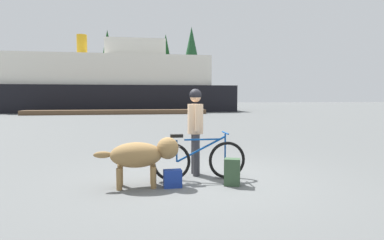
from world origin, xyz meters
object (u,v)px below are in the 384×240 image
at_px(dog, 142,155).
at_px(handbag_pannier, 173,179).
at_px(ferry_boat, 113,85).
at_px(person_cyclist, 195,123).
at_px(bicycle, 199,160).
at_px(backpack, 232,172).

height_order(dog, handbag_pannier, dog).
bearing_deg(ferry_boat, handbag_pannier, -83.69).
bearing_deg(person_cyclist, ferry_boat, 97.51).
bearing_deg(handbag_pannier, ferry_boat, 96.31).
distance_m(bicycle, dog, 1.14).
height_order(bicycle, dog, bicycle).
bearing_deg(dog, backpack, -6.37).
bearing_deg(bicycle, backpack, -42.68).
relative_size(backpack, ferry_boat, 0.02).
height_order(person_cyclist, backpack, person_cyclist).
distance_m(person_cyclist, handbag_pannier, 1.36).
xyz_separation_m(bicycle, handbag_pannier, (-0.56, -0.44, -0.24)).
bearing_deg(dog, ferry_boat, 95.38).
xyz_separation_m(person_cyclist, handbag_pannier, (-0.56, -0.84, -0.92)).
relative_size(bicycle, person_cyclist, 1.03).
bearing_deg(ferry_boat, bicycle, -82.58).
bearing_deg(ferry_boat, person_cyclist, -82.49).
distance_m(dog, backpack, 1.65).
bearing_deg(handbag_pannier, bicycle, 38.07).
xyz_separation_m(bicycle, ferry_boat, (-4.03, 30.98, 2.53)).
height_order(bicycle, backpack, bicycle).
relative_size(bicycle, backpack, 3.73).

